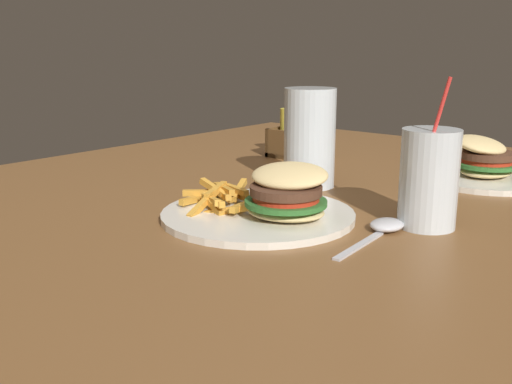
# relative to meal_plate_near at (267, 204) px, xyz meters

# --- Properties ---
(dining_table) EXTENTS (1.32, 1.36, 0.74)m
(dining_table) POSITION_rel_meal_plate_near_xyz_m (-0.02, 0.18, -0.11)
(dining_table) COLOR brown
(dining_table) RESTS_ON ground_plane
(meal_plate_near) EXTENTS (0.28, 0.28, 0.09)m
(meal_plate_near) POSITION_rel_meal_plate_near_xyz_m (0.00, 0.00, 0.00)
(meal_plate_near) COLOR silver
(meal_plate_near) RESTS_ON dining_table
(beer_glass) EXTENTS (0.09, 0.09, 0.17)m
(beer_glass) POSITION_rel_meal_plate_near_xyz_m (-0.08, 0.21, 0.06)
(beer_glass) COLOR silver
(beer_glass) RESTS_ON dining_table
(juice_glass) EXTENTS (0.08, 0.08, 0.21)m
(juice_glass) POSITION_rel_meal_plate_near_xyz_m (0.19, 0.12, 0.04)
(juice_glass) COLOR silver
(juice_glass) RESTS_ON dining_table
(spoon) EXTENTS (0.05, 0.17, 0.02)m
(spoon) POSITION_rel_meal_plate_near_xyz_m (0.16, 0.06, -0.02)
(spoon) COLOR silver
(spoon) RESTS_ON dining_table
(meal_plate_far) EXTENTS (0.23, 0.23, 0.09)m
(meal_plate_far) POSITION_rel_meal_plate_near_xyz_m (0.15, 0.45, 0.00)
(meal_plate_far) COLOR silver
(meal_plate_far) RESTS_ON dining_table
(condiment_caddy) EXTENTS (0.10, 0.10, 0.11)m
(condiment_caddy) POSITION_rel_meal_plate_near_xyz_m (-0.26, 0.42, 0.02)
(condiment_caddy) COLOR brown
(condiment_caddy) RESTS_ON dining_table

